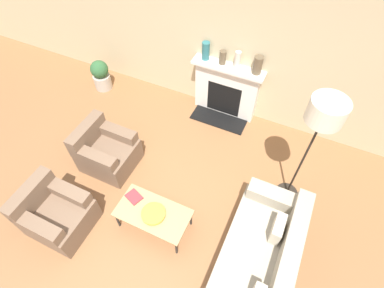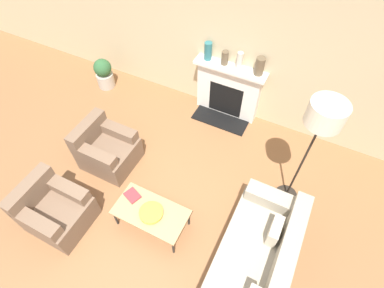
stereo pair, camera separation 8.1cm
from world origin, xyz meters
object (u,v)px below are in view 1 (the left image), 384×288
fireplace (226,90)px  bowl (153,214)px  book (134,197)px  couch (257,267)px  mantel_vase_right (258,65)px  mantel_vase_center_right (237,60)px  mantel_vase_center_left (223,57)px  potted_plant (101,75)px  armchair_far (106,151)px  floor_lamp (323,119)px  coffee_table (153,214)px  mantel_vase_left (206,51)px  armchair_near (56,214)px

fireplace → bowl: (-0.03, -2.62, -0.09)m
book → couch: bearing=16.3°
fireplace → mantel_vase_right: (0.47, 0.02, 0.69)m
mantel_vase_right → mantel_vase_center_right: bearing=-180.0°
fireplace → bowl: 2.62m
mantel_vase_center_left → fireplace: bearing=-7.0°
potted_plant → mantel_vase_center_left: bearing=10.0°
book → potted_plant: size_ratio=0.42×
bowl → armchair_far: bearing=152.1°
fireplace → mantel_vase_center_left: (-0.12, 0.02, 0.66)m
bowl → floor_lamp: bearing=40.4°
armchair_far → potted_plant: armchair_far is taller
couch → book: couch is taller
mantel_vase_center_right → mantel_vase_right: size_ratio=0.98×
floor_lamp → coffee_table: bearing=-140.5°
armchair_far → floor_lamp: floor_lamp is taller
book → floor_lamp: (1.95, 1.22, 1.27)m
mantel_vase_center_left → book: bearing=-96.4°
coffee_table → book: size_ratio=3.83×
couch → mantel_vase_center_left: mantel_vase_center_left is taller
mantel_vase_left → book: bearing=-89.4°
armchair_far → mantel_vase_center_right: size_ratio=2.74×
armchair_far → floor_lamp: size_ratio=0.42×
fireplace → mantel_vase_center_right: size_ratio=4.24×
fireplace → book: bearing=-99.2°
armchair_near → mantel_vase_right: bearing=-29.1°
couch → fireplace: bearing=-151.5°
armchair_far → mantel_vase_center_right: bearing=-35.7°
floor_lamp → mantel_vase_right: 1.75m
fireplace → couch: 3.02m
mantel_vase_center_left → mantel_vase_right: size_ratio=0.79×
coffee_table → couch: bearing=-2.2°
fireplace → armchair_near: (-1.29, -3.14, -0.21)m
armchair_near → mantel_vase_left: mantel_vase_left is taller
armchair_near → coffee_table: (1.23, 0.55, 0.06)m
mantel_vase_right → armchair_far: bearing=-131.7°
coffee_table → mantel_vase_center_left: size_ratio=4.19×
book → bowl: bearing=4.1°
coffee_table → floor_lamp: 2.45m
bowl → mantel_vase_center_right: bearing=86.6°
potted_plant → floor_lamp: bearing=-12.2°
fireplace → mantel_vase_center_right: mantel_vase_center_right is taller
armchair_far → bowl: armchair_far is taller
mantel_vase_center_left → mantel_vase_right: 0.59m
mantel_vase_center_right → mantel_vase_right: (0.34, 0.00, 0.00)m
bowl → book: bowl is taller
book → mantel_vase_center_right: 2.69m
book → mantel_vase_right: size_ratio=0.86×
fireplace → mantel_vase_left: size_ratio=4.02×
mantel_vase_right → couch: bearing=-70.0°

